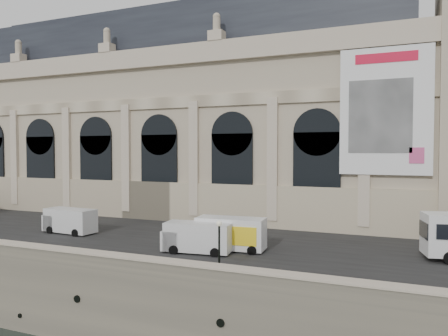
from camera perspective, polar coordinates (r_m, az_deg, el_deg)
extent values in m
cube|color=gray|center=(67.14, 0.48, -8.00)|extent=(160.00, 70.00, 6.00)
cube|color=#2D2D2D|center=(48.18, -9.22, -8.45)|extent=(160.00, 24.00, 0.06)
cube|color=gray|center=(37.67, -20.35, -10.79)|extent=(160.00, 1.20, 1.10)
cube|color=beige|center=(37.54, -20.37, -9.89)|extent=(160.00, 1.40, 0.12)
cube|color=#B8A98E|center=(65.08, -5.77, 4.04)|extent=(68.00, 18.00, 22.00)
cube|color=beige|center=(57.56, -10.13, -4.22)|extent=(68.60, 0.40, 5.00)
cube|color=beige|center=(58.28, -10.34, 13.94)|extent=(69.00, 0.80, 2.40)
cube|color=beige|center=(57.51, -10.22, 8.25)|extent=(68.00, 0.30, 1.40)
cube|color=#292E37|center=(67.00, -5.82, 16.10)|extent=(64.00, 15.00, 6.00)
cube|color=#292E37|center=(67.92, -5.83, 18.97)|extent=(56.00, 10.00, 1.20)
cube|color=beige|center=(72.32, -25.66, 1.28)|extent=(1.20, 0.50, 14.00)
cube|color=black|center=(68.73, -22.84, 0.03)|extent=(5.20, 0.25, 9.00)
cylinder|color=black|center=(68.72, -22.90, 3.78)|extent=(5.20, 0.25, 5.20)
cube|color=beige|center=(65.15, -19.84, 1.28)|extent=(1.20, 0.50, 14.00)
cube|color=black|center=(61.96, -16.38, -0.11)|extent=(5.20, 0.25, 9.00)
cylinder|color=black|center=(61.94, -16.43, 4.05)|extent=(5.20, 0.25, 5.20)
cube|color=beige|center=(58.82, -12.67, 1.27)|extent=(1.20, 0.50, 14.00)
cube|color=black|center=(56.16, -8.47, -0.28)|extent=(5.20, 0.25, 9.00)
cylinder|color=black|center=(56.14, -8.50, 4.32)|extent=(5.20, 0.25, 5.20)
cube|color=beige|center=(53.61, -3.95, 1.23)|extent=(1.20, 0.50, 14.00)
cube|color=black|center=(51.65, 1.04, -0.47)|extent=(5.20, 0.25, 9.00)
cylinder|color=black|center=(51.63, 1.04, 4.52)|extent=(5.20, 0.25, 5.20)
cube|color=beige|center=(49.88, 6.35, 1.14)|extent=(1.20, 0.50, 14.00)
cube|color=black|center=(48.81, 11.99, -0.68)|extent=(5.20, 0.25, 9.00)
cylinder|color=black|center=(48.79, 12.04, 4.60)|extent=(5.20, 0.25, 5.20)
cube|color=beige|center=(47.99, 17.86, 1.00)|extent=(1.20, 0.50, 14.00)
cube|color=white|center=(47.81, 20.32, 6.96)|extent=(9.00, 0.35, 13.00)
cube|color=red|center=(48.37, 20.40, 13.37)|extent=(6.00, 0.06, 1.00)
cube|color=gray|center=(47.60, 19.70, 6.39)|extent=(6.20, 0.06, 7.50)
cube|color=#CD4881|center=(47.40, 23.86, 1.51)|extent=(1.40, 0.06, 1.60)
cube|color=black|center=(39.51, 24.63, -7.34)|extent=(0.63, 2.47, 1.31)
cylinder|color=black|center=(41.60, 26.36, -9.65)|extent=(1.14, 0.56, 1.09)
cube|color=silver|center=(50.31, -19.43, -6.45)|extent=(5.95, 2.67, 2.47)
cube|color=silver|center=(52.06, -21.19, -6.61)|extent=(1.79, 2.37, 1.72)
cube|color=black|center=(52.42, -21.64, -5.90)|extent=(0.20, 1.93, 0.86)
cylinder|color=black|center=(51.09, -21.79, -7.54)|extent=(0.83, 0.33, 0.82)
cylinder|color=black|center=(52.58, -19.92, -7.24)|extent=(0.83, 0.33, 0.82)
cylinder|color=black|center=(48.38, -18.86, -8.04)|extent=(0.83, 0.33, 0.82)
cylinder|color=black|center=(49.95, -16.99, -7.70)|extent=(0.83, 0.33, 0.82)
cube|color=silver|center=(38.64, -3.37, -8.95)|extent=(6.05, 2.96, 2.48)
cube|color=silver|center=(39.53, -6.59, -9.26)|extent=(1.89, 2.44, 1.72)
cube|color=black|center=(39.65, -7.41, -8.36)|extent=(0.30, 1.93, 0.86)
cylinder|color=black|center=(38.48, -6.59, -10.60)|extent=(0.85, 0.37, 0.82)
cylinder|color=black|center=(40.52, -5.35, -9.93)|extent=(0.85, 0.37, 0.82)
cylinder|color=black|center=(37.24, -1.20, -11.02)|extent=(0.85, 0.37, 0.82)
cylinder|color=black|center=(39.36, -0.21, -10.29)|extent=(0.85, 0.37, 0.82)
cube|color=white|center=(39.59, 0.90, -8.48)|extent=(6.32, 2.88, 2.76)
cube|color=yellow|center=(38.46, 0.36, -8.80)|extent=(5.31, 0.52, 1.64)
cube|color=red|center=(38.46, 0.36, -8.80)|extent=(3.06, 0.31, 0.61)
cube|color=white|center=(40.84, -3.83, -9.03)|extent=(1.83, 2.39, 1.53)
cylinder|color=black|center=(39.67, -3.63, -10.20)|extent=(0.84, 0.36, 0.82)
cylinder|color=black|center=(41.81, -2.43, -9.54)|extent=(0.84, 0.36, 0.82)
cylinder|color=black|center=(38.12, 3.66, -10.71)|extent=(0.84, 0.36, 0.82)
cylinder|color=black|center=(40.35, 4.50, -9.98)|extent=(0.84, 0.36, 0.82)
cylinder|color=black|center=(32.24, -0.63, -13.54)|extent=(0.40, 0.40, 0.37)
cylinder|color=black|center=(31.83, -0.63, -10.68)|extent=(0.15, 0.15, 3.67)
sphere|color=beige|center=(31.45, -0.63, -7.25)|extent=(0.40, 0.40, 0.40)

